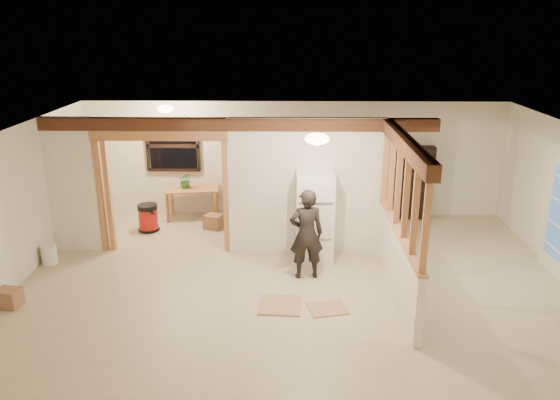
{
  "coord_description": "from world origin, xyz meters",
  "views": [
    {
      "loc": [
        -0.09,
        -8.24,
        4.08
      ],
      "look_at": [
        -0.25,
        0.4,
        1.25
      ],
      "focal_mm": 35.0,
      "sensor_mm": 36.0,
      "label": 1
    }
  ],
  "objects_px": {
    "woman": "(306,234)",
    "bookshelf": "(414,183)",
    "refrigerator": "(315,217)",
    "shop_vac": "(148,217)",
    "work_table": "(193,204)"
  },
  "relations": [
    {
      "from": "woman",
      "to": "shop_vac",
      "type": "distance_m",
      "value": 3.82
    },
    {
      "from": "shop_vac",
      "to": "woman",
      "type": "bearing_deg",
      "value": -33.24
    },
    {
      "from": "woman",
      "to": "bookshelf",
      "type": "relative_size",
      "value": 0.97
    },
    {
      "from": "woman",
      "to": "shop_vac",
      "type": "relative_size",
      "value": 2.7
    },
    {
      "from": "work_table",
      "to": "bookshelf",
      "type": "xyz_separation_m",
      "value": [
        4.74,
        0.17,
        0.45
      ]
    },
    {
      "from": "shop_vac",
      "to": "bookshelf",
      "type": "xyz_separation_m",
      "value": [
        5.55,
        0.88,
        0.51
      ]
    },
    {
      "from": "refrigerator",
      "to": "woman",
      "type": "relative_size",
      "value": 1.04
    },
    {
      "from": "shop_vac",
      "to": "refrigerator",
      "type": "bearing_deg",
      "value": -21.98
    },
    {
      "from": "refrigerator",
      "to": "bookshelf",
      "type": "bearing_deg",
      "value": 45.12
    },
    {
      "from": "shop_vac",
      "to": "bookshelf",
      "type": "height_order",
      "value": "bookshelf"
    },
    {
      "from": "woman",
      "to": "bookshelf",
      "type": "height_order",
      "value": "bookshelf"
    },
    {
      "from": "shop_vac",
      "to": "work_table",
      "type": "bearing_deg",
      "value": 41.25
    },
    {
      "from": "refrigerator",
      "to": "shop_vac",
      "type": "distance_m",
      "value": 3.63
    },
    {
      "from": "refrigerator",
      "to": "shop_vac",
      "type": "height_order",
      "value": "refrigerator"
    },
    {
      "from": "shop_vac",
      "to": "bookshelf",
      "type": "distance_m",
      "value": 5.64
    }
  ]
}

